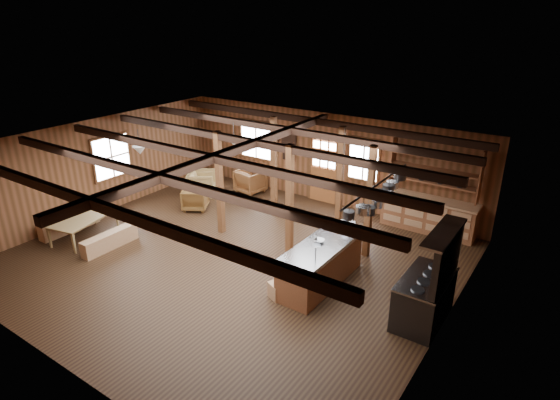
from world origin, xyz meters
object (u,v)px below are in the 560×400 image
(commercial_range, at_px, (427,292))
(armchair_c, at_px, (202,183))
(kitchen_island, at_px, (321,264))
(armchair_b, at_px, (251,181))
(dining_table, at_px, (86,227))
(armchair_a, at_px, (195,199))

(commercial_range, bearing_deg, armchair_c, 163.10)
(armchair_c, bearing_deg, commercial_range, -142.30)
(kitchen_island, xyz_separation_m, armchair_b, (-4.67, 3.53, -0.10))
(dining_table, height_order, armchair_c, armchair_c)
(armchair_a, height_order, armchair_c, armchair_c)
(armchair_b, distance_m, armchair_c, 1.58)
(kitchen_island, distance_m, armchair_c, 6.32)
(dining_table, bearing_deg, armchair_a, -30.49)
(kitchen_island, bearing_deg, armchair_c, 157.79)
(commercial_range, xyz_separation_m, armchair_c, (-8.17, 2.48, -0.24))
(dining_table, bearing_deg, armchair_c, -17.30)
(armchair_a, bearing_deg, armchair_c, -87.53)
(commercial_range, height_order, armchair_a, commercial_range)
(commercial_range, relative_size, armchair_c, 2.26)
(kitchen_island, height_order, armchair_c, kitchen_island)
(dining_table, bearing_deg, armchair_b, -28.62)
(kitchen_island, distance_m, dining_table, 6.40)
(commercial_range, relative_size, armchair_a, 2.70)
(dining_table, height_order, armchair_b, armchair_b)
(armchair_c, bearing_deg, kitchen_island, -148.23)
(armchair_c, bearing_deg, armchair_b, -82.27)
(commercial_range, distance_m, dining_table, 8.69)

